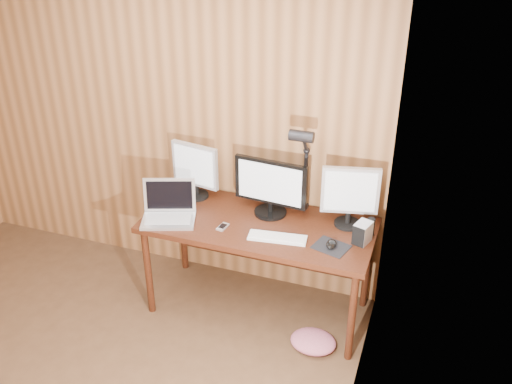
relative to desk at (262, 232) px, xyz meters
The scene contains 13 objects.
desk is the anchor object (origin of this frame).
monitor_center 0.35m from the desk, 63.62° to the left, with size 0.53×0.23×0.41m.
monitor_left 0.67m from the desk, 166.78° to the left, with size 0.38×0.18×0.42m.
monitor_right 0.69m from the desk, 10.03° to the left, with size 0.38×0.18×0.44m.
laptop 0.67m from the desk, 161.65° to the right, with size 0.44×0.39×0.26m.
keyboard 0.31m from the desk, 50.10° to the right, with size 0.40×0.16×0.02m.
mousepad 0.59m from the desk, 20.10° to the right, with size 0.22×0.18×0.00m, color black.
mouse 0.59m from the desk, 20.10° to the right, with size 0.07×0.11×0.04m, color black.
hard_drive 0.75m from the desk, ahead, with size 0.12×0.15×0.14m.
phone 0.32m from the desk, 135.07° to the right, with size 0.07×0.11×0.01m.
speaker 0.78m from the desk, ahead, with size 0.05×0.05×0.12m, color black.
desk_lamp 0.63m from the desk, 31.13° to the left, with size 0.16×0.23×0.71m.
fabric_pile 0.83m from the desk, 34.93° to the right, with size 0.32×0.26×0.10m, color #B5576C, non-canonical shape.
Camera 1 is at (2.01, -1.55, 2.83)m, focal length 40.00 mm.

